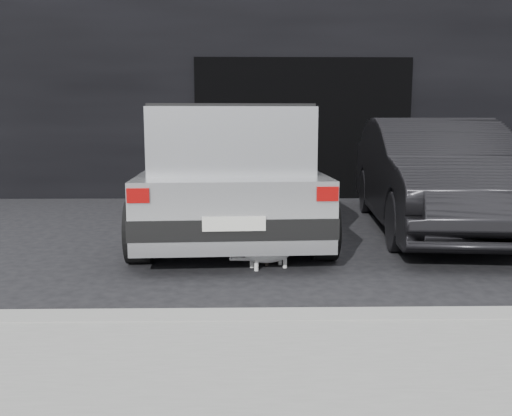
{
  "coord_description": "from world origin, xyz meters",
  "views": [
    {
      "loc": [
        -0.06,
        -6.19,
        1.44
      ],
      "look_at": [
        0.03,
        -1.04,
        0.61
      ],
      "focal_mm": 38.0,
      "sensor_mm": 36.0,
      "label": 1
    }
  ],
  "objects_px": {
    "second_car": "(434,175)",
    "cat_siamese": "(260,252)",
    "silver_hatchback": "(229,165)",
    "cat_white": "(272,250)"
  },
  "relations": [
    {
      "from": "second_car",
      "to": "cat_white",
      "type": "relative_size",
      "value": 6.29
    },
    {
      "from": "second_car",
      "to": "cat_siamese",
      "type": "relative_size",
      "value": 6.15
    },
    {
      "from": "silver_hatchback",
      "to": "cat_white",
      "type": "height_order",
      "value": "silver_hatchback"
    },
    {
      "from": "cat_white",
      "to": "silver_hatchback",
      "type": "bearing_deg",
      "value": 175.81
    },
    {
      "from": "second_car",
      "to": "cat_white",
      "type": "xyz_separation_m",
      "value": [
        -2.24,
        -1.86,
        -0.57
      ]
    },
    {
      "from": "silver_hatchback",
      "to": "cat_siamese",
      "type": "relative_size",
      "value": 6.11
    },
    {
      "from": "silver_hatchback",
      "to": "cat_white",
      "type": "distance_m",
      "value": 1.91
    },
    {
      "from": "silver_hatchback",
      "to": "cat_siamese",
      "type": "xyz_separation_m",
      "value": [
        0.36,
        -1.54,
        -0.77
      ]
    },
    {
      "from": "second_car",
      "to": "cat_siamese",
      "type": "height_order",
      "value": "second_car"
    },
    {
      "from": "cat_siamese",
      "to": "cat_white",
      "type": "distance_m",
      "value": 0.2
    }
  ]
}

